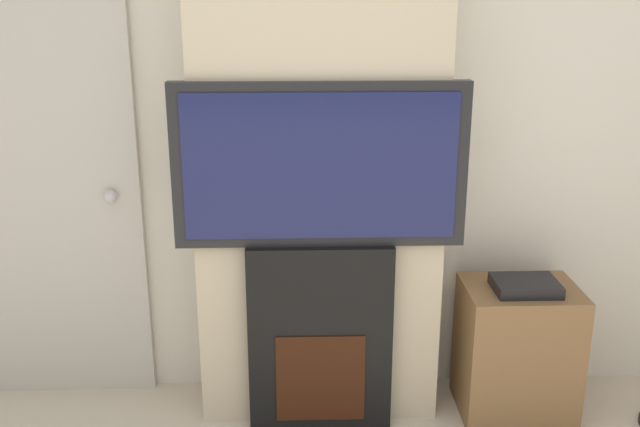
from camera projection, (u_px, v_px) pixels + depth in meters
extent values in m
cube|color=silver|center=(317.00, 107.00, 3.14)|extent=(6.00, 0.06, 2.70)
cube|color=beige|center=(319.00, 114.00, 2.95)|extent=(1.04, 0.34, 2.70)
cube|color=black|center=(320.00, 336.00, 3.07)|extent=(0.61, 0.14, 0.84)
cube|color=#33160A|center=(321.00, 379.00, 3.05)|extent=(0.38, 0.01, 0.40)
cube|color=black|center=(320.00, 165.00, 2.84)|extent=(1.18, 0.06, 0.67)
cube|color=#191E4C|center=(320.00, 167.00, 2.81)|extent=(1.09, 0.01, 0.59)
cube|color=brown|center=(516.00, 350.00, 3.19)|extent=(0.50, 0.38, 0.60)
cube|color=black|center=(525.00, 286.00, 3.06)|extent=(0.27, 0.21, 0.05)
cube|color=#BCB7AD|center=(45.00, 186.00, 3.15)|extent=(0.84, 0.04, 2.03)
sphere|color=silver|center=(110.00, 196.00, 3.14)|extent=(0.06, 0.06, 0.06)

